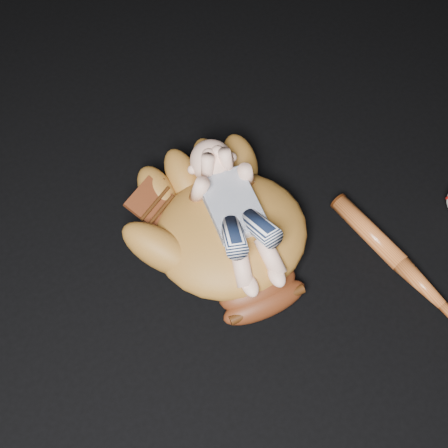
{
  "coord_description": "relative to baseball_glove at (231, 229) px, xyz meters",
  "views": [
    {
      "loc": [
        -0.51,
        -0.4,
        1.23
      ],
      "look_at": [
        -0.17,
        0.17,
        0.09
      ],
      "focal_mm": 45.0,
      "sensor_mm": 36.0,
      "label": 1
    }
  ],
  "objects": [
    {
      "name": "baseball_glove",
      "position": [
        0.0,
        0.0,
        0.0
      ],
      "size": [
        0.5,
        0.56,
        0.16
      ],
      "primitive_type": null,
      "rotation": [
        0.0,
        0.0,
        -0.09
      ],
      "color": "brown",
      "rests_on": "ground"
    },
    {
      "name": "newborn_baby",
      "position": [
        0.02,
        -0.0,
        0.06
      ],
      "size": [
        0.24,
        0.42,
        0.16
      ],
      "primitive_type": null,
      "rotation": [
        0.0,
        0.0,
        -0.16
      ],
      "color": "#EAB197",
      "rests_on": "baseball_glove"
    },
    {
      "name": "baseball_bat",
      "position": [
        0.32,
        -0.28,
        -0.06
      ],
      "size": [
        0.1,
        0.5,
        0.05
      ],
      "primitive_type": null,
      "rotation": [
        0.0,
        0.0,
        0.11
      ],
      "color": "#A64E20",
      "rests_on": "ground"
    }
  ]
}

